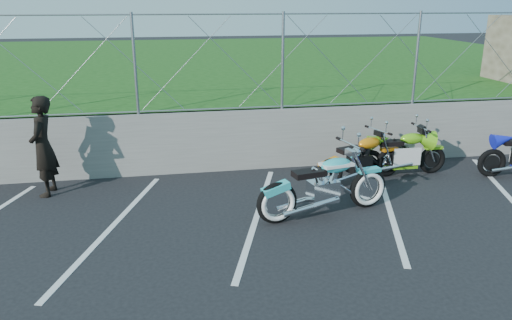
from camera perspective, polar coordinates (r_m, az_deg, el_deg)
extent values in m
plane|color=black|center=(7.72, 1.52, -9.28)|extent=(90.00, 90.00, 0.00)
cube|color=slate|center=(10.71, -2.29, 2.29)|extent=(30.00, 0.22, 1.30)
cube|color=#194712|center=(20.47, -6.34, 9.69)|extent=(30.00, 20.00, 1.30)
cylinder|color=gray|center=(10.32, -2.48, 16.33)|extent=(28.00, 0.03, 0.03)
cylinder|color=gray|center=(10.55, -2.34, 5.96)|extent=(28.00, 0.03, 0.03)
cube|color=silver|center=(8.54, -16.03, -7.22)|extent=(1.49, 4.31, 0.01)
cube|color=silver|center=(8.61, 0.14, -6.28)|extent=(1.49, 4.31, 0.01)
cube|color=silver|center=(9.31, 14.88, -4.98)|extent=(1.49, 4.31, 0.01)
cube|color=silver|center=(10.53, 26.83, -3.68)|extent=(1.49, 4.31, 0.01)
torus|color=black|center=(8.18, 2.40, -4.92)|extent=(0.73, 0.26, 0.72)
torus|color=black|center=(9.01, 12.64, -3.16)|extent=(0.73, 0.26, 0.72)
cube|color=silver|center=(8.52, 7.67, -3.56)|extent=(0.55, 0.40, 0.37)
ellipsoid|color=#2FB7BD|center=(8.49, 9.19, -0.59)|extent=(0.62, 0.38, 0.25)
cube|color=black|center=(8.27, 6.07, -1.53)|extent=(0.58, 0.37, 0.10)
cube|color=#2FB7BD|center=(8.90, 12.79, -1.14)|extent=(0.44, 0.24, 0.07)
cylinder|color=silver|center=(8.51, 10.70, 1.81)|extent=(0.19, 0.77, 0.03)
torus|color=black|center=(9.77, 8.41, -1.55)|extent=(0.62, 0.29, 0.62)
torus|color=black|center=(10.69, 14.85, -0.25)|extent=(0.62, 0.29, 0.62)
cube|color=black|center=(10.17, 11.72, -0.41)|extent=(0.52, 0.41, 0.34)
ellipsoid|color=orange|center=(10.20, 12.81, 1.89)|extent=(0.57, 0.39, 0.23)
cube|color=black|center=(9.92, 10.69, 1.16)|extent=(0.55, 0.38, 0.09)
cube|color=orange|center=(10.61, 14.97, 1.23)|extent=(0.41, 0.26, 0.06)
cylinder|color=silver|center=(10.27, 13.79, 3.33)|extent=(0.25, 0.69, 0.03)
torus|color=black|center=(10.55, 12.87, -0.41)|extent=(0.59, 0.11, 0.59)
torus|color=black|center=(11.17, 19.47, 0.02)|extent=(0.59, 0.11, 0.59)
cube|color=black|center=(10.81, 16.22, 0.30)|extent=(0.45, 0.28, 0.33)
ellipsoid|color=#65B316|center=(10.80, 17.43, 2.35)|extent=(0.52, 0.24, 0.23)
cube|color=black|center=(10.60, 15.13, 1.90)|extent=(0.49, 0.24, 0.09)
cube|color=#65B316|center=(11.10, 19.62, 1.37)|extent=(0.38, 0.15, 0.06)
cylinder|color=silver|center=(10.82, 18.33, 3.56)|extent=(0.03, 0.71, 0.03)
torus|color=black|center=(11.41, 25.32, -0.30)|extent=(0.61, 0.18, 0.60)
imported|color=black|center=(10.00, -23.18, 1.43)|extent=(0.50, 0.72, 1.88)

